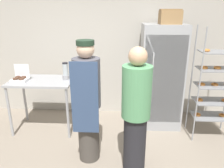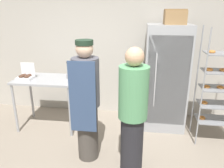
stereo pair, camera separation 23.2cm
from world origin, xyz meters
The scene contains 9 objects.
back_wall centered at (0.00, 2.16, 1.37)m, with size 6.40×0.12×2.73m, color #B7B2A8.
refrigerator centered at (0.88, 1.65, 0.92)m, with size 0.72×0.69×1.84m.
baking_rack centered at (1.68, 1.26, 0.91)m, with size 0.65×0.44×1.84m.
prep_counter centered at (-1.18, 1.33, 0.81)m, with size 1.06×0.67×0.92m.
donut_box centered at (-1.51, 1.24, 0.97)m, with size 0.26×0.23×0.27m.
blender_pitcher centered at (-0.78, 1.39, 1.06)m, with size 0.12×0.12×0.30m.
cardboard_storage_box centered at (0.94, 1.58, 1.95)m, with size 0.34×0.32×0.23m.
person_baker centered at (-0.27, 0.53, 0.89)m, with size 0.36×0.38×1.71m.
person_customer centered at (0.37, 0.29, 0.85)m, with size 0.36×0.36×1.67m.
Camera 2 is at (0.44, -2.12, 2.06)m, focal length 35.00 mm.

